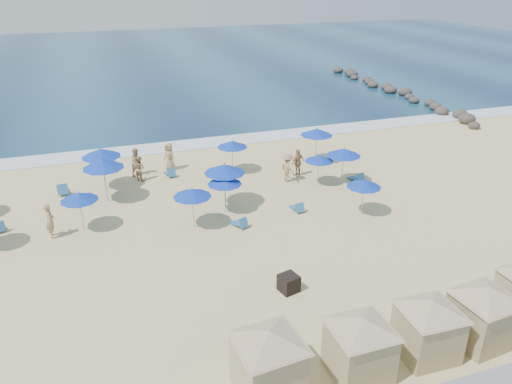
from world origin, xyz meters
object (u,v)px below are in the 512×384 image
(umbrella_3, at_px, (79,197))
(beachgoer_3, at_px, (288,168))
(trash_bin, at_px, (289,283))
(umbrella_4, at_px, (101,153))
(rock_jetty, at_px, (395,91))
(umbrella_2, at_px, (103,164))
(umbrella_7, at_px, (232,144))
(beachgoer_5, at_px, (137,162))
(umbrella_11, at_px, (364,183))
(umbrella_8, at_px, (319,158))
(umbrella_5, at_px, (225,169))
(beachgoer_0, at_px, (50,220))
(umbrella_12, at_px, (225,181))
(umbrella_9, at_px, (317,132))
(beachgoer_2, at_px, (298,162))
(cabana_1, at_px, (360,339))
(cabana_2, at_px, (429,321))
(umbrella_10, at_px, (344,152))
(umbrella_6, at_px, (192,193))
(beachgoer_1, at_px, (139,168))
(cabana_3, at_px, (484,307))
(beachgoer_4, at_px, (169,156))

(umbrella_3, height_order, beachgoer_3, umbrella_3)
(trash_bin, relative_size, umbrella_4, 0.28)
(umbrella_4, bearing_deg, umbrella_3, -105.02)
(rock_jetty, height_order, umbrella_2, umbrella_2)
(umbrella_7, height_order, beachgoer_5, umbrella_7)
(umbrella_11, bearing_deg, umbrella_8, 96.44)
(umbrella_5, height_order, beachgoer_0, umbrella_5)
(umbrella_7, height_order, umbrella_12, umbrella_7)
(trash_bin, relative_size, beachgoer_5, 0.40)
(umbrella_9, height_order, beachgoer_2, umbrella_9)
(cabana_1, xyz_separation_m, umbrella_3, (-8.58, 13.65, 0.45))
(cabana_2, bearing_deg, umbrella_2, 120.41)
(umbrella_5, relative_size, umbrella_9, 1.05)
(beachgoer_5, bearing_deg, beachgoer_0, -170.64)
(beachgoer_3, bearing_deg, umbrella_10, -129.07)
(umbrella_2, bearing_deg, beachgoer_5, 58.43)
(cabana_2, height_order, umbrella_12, cabana_2)
(umbrella_9, height_order, beachgoer_3, umbrella_9)
(umbrella_6, distance_m, beachgoer_2, 9.47)
(umbrella_3, relative_size, umbrella_7, 0.96)
(umbrella_2, bearing_deg, beachgoer_1, 49.39)
(cabana_2, relative_size, cabana_3, 0.98)
(beachgoer_4, bearing_deg, beachgoer_2, 32.03)
(umbrella_7, xyz_separation_m, beachgoer_4, (-3.90, 1.85, -1.06))
(umbrella_10, xyz_separation_m, beachgoer_0, (-17.28, -1.40, -1.19))
(cabana_2, relative_size, umbrella_6, 1.76)
(umbrella_7, relative_size, beachgoer_2, 1.26)
(umbrella_2, bearing_deg, umbrella_4, 90.41)
(umbrella_9, height_order, beachgoer_1, umbrella_9)
(umbrella_4, relative_size, beachgoer_5, 1.45)
(umbrella_9, bearing_deg, beachgoer_5, 172.51)
(beachgoer_1, bearing_deg, umbrella_8, -151.89)
(umbrella_5, height_order, beachgoer_1, umbrella_5)
(beachgoer_4, bearing_deg, beachgoer_3, 24.10)
(umbrella_9, bearing_deg, umbrella_10, -90.76)
(cabana_1, xyz_separation_m, cabana_3, (5.04, -0.01, 0.03))
(umbrella_10, height_order, beachgoer_4, umbrella_10)
(rock_jetty, distance_m, umbrella_8, 26.88)
(umbrella_7, relative_size, beachgoer_0, 1.23)
(cabana_3, relative_size, umbrella_12, 1.88)
(trash_bin, xyz_separation_m, beachgoer_2, (5.46, 11.80, 0.54))
(umbrella_5, bearing_deg, beachgoer_4, 107.01)
(umbrella_2, relative_size, beachgoer_5, 1.46)
(trash_bin, distance_m, umbrella_8, 11.74)
(umbrella_2, relative_size, umbrella_9, 1.07)
(rock_jetty, height_order, cabana_1, cabana_1)
(beachgoer_2, relative_size, beachgoer_3, 0.98)
(umbrella_10, relative_size, beachgoer_2, 1.33)
(umbrella_2, height_order, umbrella_11, umbrella_2)
(umbrella_4, relative_size, beachgoer_3, 1.44)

